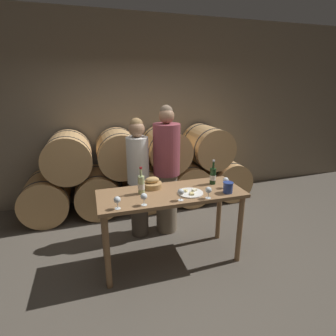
{
  "coord_description": "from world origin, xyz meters",
  "views": [
    {
      "loc": [
        -0.84,
        -2.63,
        2.07
      ],
      "look_at": [
        0.0,
        0.13,
        1.15
      ],
      "focal_mm": 28.0,
      "sensor_mm": 36.0,
      "label": 1
    }
  ],
  "objects_px": {
    "wine_bottle_white": "(141,185)",
    "wine_glass_right": "(208,190)",
    "wine_bottle_red": "(213,176)",
    "cheese_plate": "(190,193)",
    "wine_glass_far_left": "(117,200)",
    "blue_crock": "(228,187)",
    "wine_glass_far_right": "(226,180)",
    "wine_glass_center": "(181,192)",
    "person_right": "(167,171)",
    "wine_glass_left": "(144,197)",
    "bread_basket": "(152,184)",
    "person_left": "(138,177)",
    "tasting_table": "(171,203)"
  },
  "relations": [
    {
      "from": "wine_glass_far_left",
      "to": "wine_glass_right",
      "type": "height_order",
      "value": "same"
    },
    {
      "from": "person_left",
      "to": "wine_glass_far_right",
      "type": "xyz_separation_m",
      "value": [
        0.91,
        -0.74,
        0.12
      ]
    },
    {
      "from": "wine_bottle_white",
      "to": "wine_glass_far_left",
      "type": "height_order",
      "value": "wine_bottle_white"
    },
    {
      "from": "cheese_plate",
      "to": "wine_glass_far_left",
      "type": "xyz_separation_m",
      "value": [
        -0.83,
        -0.15,
        0.08
      ]
    },
    {
      "from": "blue_crock",
      "to": "cheese_plate",
      "type": "height_order",
      "value": "blue_crock"
    },
    {
      "from": "person_left",
      "to": "person_right",
      "type": "relative_size",
      "value": 0.92
    },
    {
      "from": "wine_bottle_red",
      "to": "wine_glass_far_left",
      "type": "xyz_separation_m",
      "value": [
        -1.2,
        -0.35,
        -0.01
      ]
    },
    {
      "from": "bread_basket",
      "to": "cheese_plate",
      "type": "xyz_separation_m",
      "value": [
        0.37,
        -0.29,
        -0.04
      ]
    },
    {
      "from": "wine_glass_center",
      "to": "wine_glass_right",
      "type": "distance_m",
      "value": 0.3
    },
    {
      "from": "wine_bottle_white",
      "to": "wine_glass_left",
      "type": "height_order",
      "value": "wine_bottle_white"
    },
    {
      "from": "wine_glass_far_right",
      "to": "wine_glass_center",
      "type": "bearing_deg",
      "value": -164.05
    },
    {
      "from": "person_right",
      "to": "cheese_plate",
      "type": "relative_size",
      "value": 6.26
    },
    {
      "from": "person_right",
      "to": "wine_glass_left",
      "type": "xyz_separation_m",
      "value": [
        -0.51,
        -0.92,
        0.06
      ]
    },
    {
      "from": "wine_bottle_white",
      "to": "wine_glass_right",
      "type": "distance_m",
      "value": 0.74
    },
    {
      "from": "person_right",
      "to": "cheese_plate",
      "type": "xyz_separation_m",
      "value": [
        0.05,
        -0.78,
        -0.02
      ]
    },
    {
      "from": "person_right",
      "to": "wine_glass_left",
      "type": "bearing_deg",
      "value": -119.12
    },
    {
      "from": "wine_glass_far_left",
      "to": "wine_glass_far_right",
      "type": "distance_m",
      "value": 1.3
    },
    {
      "from": "person_left",
      "to": "wine_bottle_red",
      "type": "relative_size",
      "value": 5.45
    },
    {
      "from": "wine_bottle_red",
      "to": "wine_glass_center",
      "type": "relative_size",
      "value": 2.34
    },
    {
      "from": "wine_bottle_white",
      "to": "wine_bottle_red",
      "type": "bearing_deg",
      "value": 2.79
    },
    {
      "from": "person_left",
      "to": "wine_glass_left",
      "type": "xyz_separation_m",
      "value": [
        -0.11,
        -0.92,
        0.12
      ]
    },
    {
      "from": "tasting_table",
      "to": "wine_glass_far_right",
      "type": "bearing_deg",
      "value": -5.14
    },
    {
      "from": "tasting_table",
      "to": "wine_glass_far_right",
      "type": "distance_m",
      "value": 0.7
    },
    {
      "from": "person_left",
      "to": "wine_glass_left",
      "type": "height_order",
      "value": "person_left"
    },
    {
      "from": "blue_crock",
      "to": "cheese_plate",
      "type": "bearing_deg",
      "value": 166.2
    },
    {
      "from": "wine_glass_far_right",
      "to": "bread_basket",
      "type": "bearing_deg",
      "value": 162.98
    },
    {
      "from": "wine_glass_far_left",
      "to": "wine_glass_far_right",
      "type": "xyz_separation_m",
      "value": [
        1.29,
        0.19,
        0.0
      ]
    },
    {
      "from": "person_left",
      "to": "bread_basket",
      "type": "bearing_deg",
      "value": -81.06
    },
    {
      "from": "blue_crock",
      "to": "wine_glass_right",
      "type": "height_order",
      "value": "wine_glass_right"
    },
    {
      "from": "wine_glass_right",
      "to": "wine_glass_center",
      "type": "bearing_deg",
      "value": 172.72
    },
    {
      "from": "blue_crock",
      "to": "wine_glass_right",
      "type": "xyz_separation_m",
      "value": [
        -0.28,
        -0.08,
        0.02
      ]
    },
    {
      "from": "wine_bottle_white",
      "to": "wine_glass_right",
      "type": "bearing_deg",
      "value": -26.83
    },
    {
      "from": "bread_basket",
      "to": "wine_glass_left",
      "type": "distance_m",
      "value": 0.48
    },
    {
      "from": "wine_bottle_red",
      "to": "cheese_plate",
      "type": "height_order",
      "value": "wine_bottle_red"
    },
    {
      "from": "blue_crock",
      "to": "wine_glass_right",
      "type": "relative_size",
      "value": 0.96
    },
    {
      "from": "person_left",
      "to": "cheese_plate",
      "type": "bearing_deg",
      "value": -60.19
    },
    {
      "from": "person_right",
      "to": "wine_bottle_red",
      "type": "distance_m",
      "value": 0.72
    },
    {
      "from": "person_left",
      "to": "blue_crock",
      "type": "xyz_separation_m",
      "value": [
        0.86,
        -0.88,
        0.09
      ]
    },
    {
      "from": "person_right",
      "to": "wine_glass_far_right",
      "type": "xyz_separation_m",
      "value": [
        0.51,
        -0.74,
        0.06
      ]
    },
    {
      "from": "tasting_table",
      "to": "wine_bottle_red",
      "type": "height_order",
      "value": "wine_bottle_red"
    },
    {
      "from": "bread_basket",
      "to": "wine_glass_center",
      "type": "distance_m",
      "value": 0.48
    },
    {
      "from": "wine_bottle_white",
      "to": "bread_basket",
      "type": "relative_size",
      "value": 1.38
    },
    {
      "from": "cheese_plate",
      "to": "wine_glass_left",
      "type": "xyz_separation_m",
      "value": [
        -0.56,
        -0.14,
        0.08
      ]
    },
    {
      "from": "person_right",
      "to": "bread_basket",
      "type": "distance_m",
      "value": 0.58
    },
    {
      "from": "blue_crock",
      "to": "wine_glass_center",
      "type": "distance_m",
      "value": 0.58
    },
    {
      "from": "wine_glass_far_right",
      "to": "person_left",
      "type": "bearing_deg",
      "value": 140.79
    },
    {
      "from": "wine_bottle_red",
      "to": "cheese_plate",
      "type": "relative_size",
      "value": 1.05
    },
    {
      "from": "tasting_table",
      "to": "bread_basket",
      "type": "bearing_deg",
      "value": 132.02
    },
    {
      "from": "wine_glass_left",
      "to": "blue_crock",
      "type": "bearing_deg",
      "value": 2.39
    },
    {
      "from": "wine_bottle_white",
      "to": "cheese_plate",
      "type": "xyz_separation_m",
      "value": [
        0.53,
        -0.16,
        -0.1
      ]
    }
  ]
}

